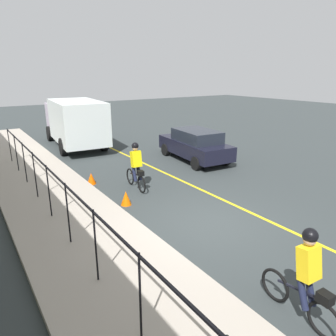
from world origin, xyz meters
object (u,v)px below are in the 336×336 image
cyclist_lead (136,166)px  patrol_sedan (195,144)px  traffic_cone_near (126,198)px  traffic_cone_far (91,178)px  cyclist_follow (306,277)px  box_truck_background (75,121)px

cyclist_lead → patrol_sedan: cyclist_lead is taller
traffic_cone_near → traffic_cone_far: (2.64, 0.21, -0.02)m
traffic_cone_far → patrol_sedan: bearing=-85.7°
traffic_cone_far → traffic_cone_near: bearing=-175.4°
cyclist_follow → box_truck_background: bearing=-0.2°
box_truck_background → traffic_cone_far: size_ratio=15.18×
patrol_sedan → traffic_cone_far: bearing=100.2°
cyclist_follow → cyclist_lead: bearing=-1.5°
cyclist_follow → traffic_cone_near: 6.42m
cyclist_follow → patrol_sedan: size_ratio=0.40×
box_truck_background → traffic_cone_near: 9.69m
cyclist_follow → box_truck_background: box_truck_background is taller
patrol_sedan → traffic_cone_far: 5.71m
patrol_sedan → traffic_cone_near: 6.28m
box_truck_background → cyclist_follow: bearing=-179.0°
box_truck_background → traffic_cone_far: bearing=171.5°
cyclist_follow → traffic_cone_near: cyclist_follow is taller
cyclist_lead → cyclist_follow: (-7.49, 0.75, 0.00)m
cyclist_lead → patrol_sedan: bearing=-62.1°
patrol_sedan → box_truck_background: box_truck_background is taller
cyclist_lead → traffic_cone_far: 2.07m
cyclist_lead → traffic_cone_near: (-1.12, 1.02, -0.67)m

